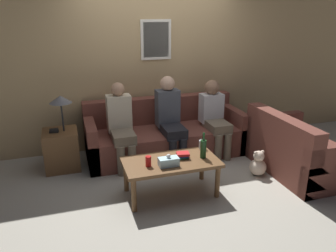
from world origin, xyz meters
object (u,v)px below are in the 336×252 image
Objects in this scene: person_right at (214,115)px; teddy_bear at (258,165)px; couch_main at (165,135)px; wine_bottle at (203,148)px; drinking_glass at (202,145)px; person_left at (121,123)px; person_middle at (170,116)px; couch_side at (297,152)px; coffee_table at (171,165)px.

teddy_bear is at bearing -74.54° from person_right.
wine_bottle is at bearing -85.07° from couch_main.
couch_main reaches higher than drinking_glass.
teddy_bear is at bearing -48.10° from couch_main.
person_middle is (0.74, 0.02, 0.03)m from person_left.
couch_main is 0.80m from person_left.
person_middle is (-0.17, 0.82, 0.15)m from drinking_glass.
wine_bottle is 2.81× the size of drinking_glass.
couch_main reaches higher than teddy_bear.
couch_side reaches higher than teddy_bear.
couch_side is at bearing 1.47° from coffee_table.
coffee_table is at bearing -135.52° from person_right.
drinking_glass is at bearing -124.25° from person_right.
coffee_table is 3.18× the size of teddy_bear.
person_left is at bearing 151.80° from teddy_bear.
person_right is at bearing 58.72° from wine_bottle.
person_middle is 3.44× the size of teddy_bear.
person_left is at bearing 127.81° from wine_bottle.
wine_bottle reaches higher than teddy_bear.
drinking_glass is 0.32× the size of teddy_bear.
drinking_glass is (0.49, 0.22, 0.12)m from coffee_table.
person_middle is at bearing -79.23° from couch_main.
couch_main is 1.48m from teddy_bear.
person_middle is at bearing 135.73° from teddy_bear.
couch_main is at bearing 53.18° from couch_side.
teddy_bear is (1.28, 0.11, -0.23)m from coffee_table.
teddy_bear is at bearing -8.21° from drinking_glass.
person_right is (0.74, -0.20, 0.33)m from couch_main.
coffee_table is 1.12m from person_left.
coffee_table is at bearing -103.49° from couch_main.
wine_bottle is at bearing -121.28° from person_right.
couch_main is at bearing 76.51° from coffee_table.
drinking_glass is 0.85m from person_middle.
person_middle is at bearing 1.90° from person_left.
coffee_table is 0.96× the size of person_left.
couch_side is at bearing -23.22° from person_left.
drinking_glass is at bearing -41.23° from person_left.
coffee_table is at bearing 175.69° from wine_bottle.
wine_bottle is 0.28× the size of person_right.
couch_side is (1.55, -1.16, 0.00)m from couch_main.
couch_main is 1.96× the size of person_middle.
couch_main is 1.71× the size of couch_side.
person_left reaches higher than drinking_glass.
person_middle is at bearing 177.59° from person_right.
teddy_bear is (0.99, -1.10, -0.14)m from couch_main.
coffee_table is at bearing -67.81° from person_left.
person_middle reaches higher than couch_main.
wine_bottle is 0.27× the size of person_left.
person_left reaches higher than couch_main.
coffee_table is 1.12m from person_middle.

